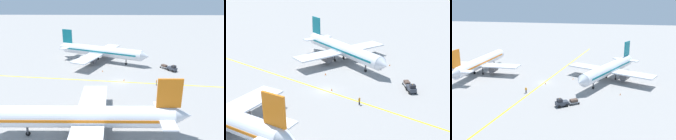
% 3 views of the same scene
% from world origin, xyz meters
% --- Properties ---
extents(ground_plane, '(400.00, 400.00, 0.00)m').
position_xyz_m(ground_plane, '(0.00, 0.00, 0.00)').
color(ground_plane, gray).
extents(apron_yellow_centreline, '(13.74, 119.30, 0.01)m').
position_xyz_m(apron_yellow_centreline, '(0.00, 0.00, 0.00)').
color(apron_yellow_centreline, yellow).
rests_on(apron_yellow_centreline, ground).
extents(airplane_at_gate, '(28.08, 35.45, 10.60)m').
position_xyz_m(airplane_at_gate, '(-24.46, 5.84, 3.71)').
color(airplane_at_gate, silver).
rests_on(airplane_at_gate, ground).
extents(airplane_adjacent_stand, '(27.81, 33.86, 10.60)m').
position_xyz_m(airplane_adjacent_stand, '(19.22, 6.87, 3.71)').
color(airplane_adjacent_stand, silver).
rests_on(airplane_adjacent_stand, ground).
extents(baggage_tug_dark, '(3.30, 3.00, 2.11)m').
position_xyz_m(baggage_tug_dark, '(9.29, -16.68, 0.90)').
color(baggage_tug_dark, '#333842').
rests_on(baggage_tug_dark, ground).
extents(baggage_cart_trailing, '(2.92, 2.68, 1.24)m').
position_xyz_m(baggage_cart_trailing, '(11.92, -14.70, 0.76)').
color(baggage_cart_trailing, gray).
rests_on(baggage_cart_trailing, ground).
extents(ground_crew_worker, '(0.57, 0.28, 1.68)m').
position_xyz_m(ground_crew_worker, '(-2.19, -9.80, 0.91)').
color(ground_crew_worker, '#23232D').
rests_on(ground_crew_worker, ground).
extents(traffic_cone_near_nose, '(0.32, 0.32, 0.55)m').
position_xyz_m(traffic_cone_near_nose, '(8.04, 5.20, 0.28)').
color(traffic_cone_near_nose, orange).
rests_on(traffic_cone_near_nose, ground).
extents(traffic_cone_mid_apron, '(0.32, 0.32, 0.55)m').
position_xyz_m(traffic_cone_mid_apron, '(0.81, -1.28, 0.28)').
color(traffic_cone_mid_apron, orange).
rests_on(traffic_cone_mid_apron, ground).
extents(traffic_cone_by_wingtip, '(0.32, 0.32, 0.55)m').
position_xyz_m(traffic_cone_by_wingtip, '(22.93, -5.93, 0.28)').
color(traffic_cone_by_wingtip, orange).
rests_on(traffic_cone_by_wingtip, ground).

